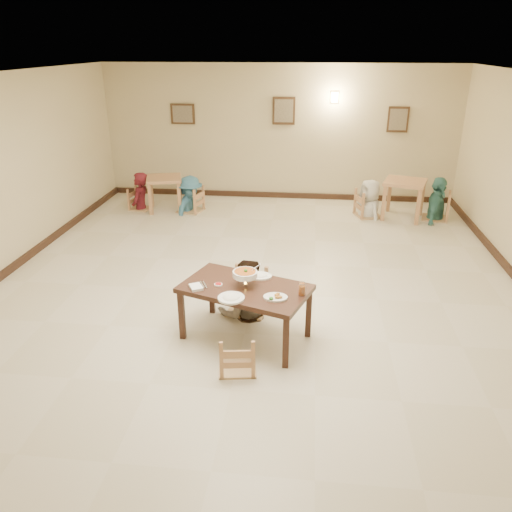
# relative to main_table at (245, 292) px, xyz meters

# --- Properties ---
(floor) EXTENTS (10.00, 10.00, 0.00)m
(floor) POSITION_rel_main_table_xyz_m (-0.02, 1.18, -0.62)
(floor) COLOR beige
(floor) RESTS_ON ground
(ceiling) EXTENTS (10.00, 10.00, 0.00)m
(ceiling) POSITION_rel_main_table_xyz_m (-0.02, 1.18, 2.38)
(ceiling) COLOR white
(ceiling) RESTS_ON wall_back
(wall_back) EXTENTS (10.00, 0.00, 10.00)m
(wall_back) POSITION_rel_main_table_xyz_m (-0.02, 6.18, 0.88)
(wall_back) COLOR beige
(wall_back) RESTS_ON floor
(baseboard_back) EXTENTS (8.00, 0.06, 0.12)m
(baseboard_back) POSITION_rel_main_table_xyz_m (-0.02, 6.15, -0.56)
(baseboard_back) COLOR #321F15
(baseboard_back) RESTS_ON floor
(baseboard_left) EXTENTS (0.06, 10.00, 0.12)m
(baseboard_left) POSITION_rel_main_table_xyz_m (-3.99, 1.18, -0.56)
(baseboard_left) COLOR #321F15
(baseboard_left) RESTS_ON floor
(picture_a) EXTENTS (0.55, 0.04, 0.45)m
(picture_a) POSITION_rel_main_table_xyz_m (-2.22, 6.14, 1.28)
(picture_a) COLOR #3E2819
(picture_a) RESTS_ON wall_back
(picture_b) EXTENTS (0.50, 0.04, 0.60)m
(picture_b) POSITION_rel_main_table_xyz_m (0.08, 6.14, 1.38)
(picture_b) COLOR #3E2819
(picture_b) RESTS_ON wall_back
(picture_c) EXTENTS (0.45, 0.04, 0.55)m
(picture_c) POSITION_rel_main_table_xyz_m (2.58, 6.14, 1.23)
(picture_c) COLOR #3E2819
(picture_c) RESTS_ON wall_back
(wall_sconce) EXTENTS (0.16, 0.05, 0.22)m
(wall_sconce) POSITION_rel_main_table_xyz_m (1.18, 6.14, 1.68)
(wall_sconce) COLOR #FFD88C
(wall_sconce) RESTS_ON wall_back
(main_table) EXTENTS (1.70, 1.30, 0.70)m
(main_table) POSITION_rel_main_table_xyz_m (0.00, 0.00, 0.00)
(main_table) COLOR #3E2218
(main_table) RESTS_ON floor
(chair_far) EXTENTS (0.51, 0.51, 1.08)m
(chair_far) POSITION_rel_main_table_xyz_m (-0.06, 0.67, -0.09)
(chair_far) COLOR tan
(chair_far) RESTS_ON floor
(chair_near) EXTENTS (0.42, 0.42, 0.88)m
(chair_near) POSITION_rel_main_table_xyz_m (-0.01, -0.66, -0.18)
(chair_near) COLOR tan
(chair_near) RESTS_ON floor
(main_diner) EXTENTS (0.87, 0.75, 1.57)m
(main_diner) POSITION_rel_main_table_xyz_m (-0.07, 0.59, 0.16)
(main_diner) COLOR gray
(main_diner) RESTS_ON floor
(curry_warmer) EXTENTS (0.33, 0.30, 0.27)m
(curry_warmer) POSITION_rel_main_table_xyz_m (-0.00, 0.02, 0.24)
(curry_warmer) COLOR silver
(curry_warmer) RESTS_ON main_table
(rice_plate_far) EXTENTS (0.32, 0.32, 0.07)m
(rice_plate_far) POSITION_rel_main_table_xyz_m (0.14, 0.28, 0.10)
(rice_plate_far) COLOR white
(rice_plate_far) RESTS_ON main_table
(rice_plate_near) EXTENTS (0.31, 0.31, 0.07)m
(rice_plate_near) POSITION_rel_main_table_xyz_m (-0.12, -0.33, 0.10)
(rice_plate_near) COLOR white
(rice_plate_near) RESTS_ON main_table
(fried_plate) EXTENTS (0.28, 0.28, 0.06)m
(fried_plate) POSITION_rel_main_table_xyz_m (0.38, -0.26, 0.10)
(fried_plate) COLOR white
(fried_plate) RESTS_ON main_table
(chili_dish) EXTENTS (0.10, 0.10, 0.02)m
(chili_dish) POSITION_rel_main_table_xyz_m (-0.33, -0.00, 0.09)
(chili_dish) COLOR white
(chili_dish) RESTS_ON main_table
(napkin_cutlery) EXTENTS (0.24, 0.29, 0.03)m
(napkin_cutlery) POSITION_rel_main_table_xyz_m (-0.57, -0.11, 0.10)
(napkin_cutlery) COLOR white
(napkin_cutlery) RESTS_ON main_table
(drink_glass) EXTENTS (0.08, 0.08, 0.16)m
(drink_glass) POSITION_rel_main_table_xyz_m (0.68, -0.14, 0.15)
(drink_glass) COLOR white
(drink_glass) RESTS_ON main_table
(bg_table_left) EXTENTS (0.90, 0.90, 0.73)m
(bg_table_left) POSITION_rel_main_table_xyz_m (-2.41, 4.94, -0.03)
(bg_table_left) COLOR tan
(bg_table_left) RESTS_ON floor
(bg_table_right) EXTENTS (0.99, 0.99, 0.80)m
(bg_table_right) POSITION_rel_main_table_xyz_m (2.67, 4.94, 0.03)
(bg_table_right) COLOR tan
(bg_table_right) RESTS_ON floor
(bg_chair_ll) EXTENTS (0.42, 0.42, 0.89)m
(bg_chair_ll) POSITION_rel_main_table_xyz_m (-2.97, 4.92, -0.18)
(bg_chair_ll) COLOR tan
(bg_chair_ll) RESTS_ON floor
(bg_chair_lr) EXTENTS (0.49, 0.49, 1.04)m
(bg_chair_lr) POSITION_rel_main_table_xyz_m (-1.85, 4.89, -0.11)
(bg_chair_lr) COLOR tan
(bg_chair_lr) RESTS_ON floor
(bg_chair_rl) EXTENTS (0.50, 0.50, 1.07)m
(bg_chair_rl) POSITION_rel_main_table_xyz_m (1.98, 4.98, -0.09)
(bg_chair_rl) COLOR tan
(bg_chair_rl) RESTS_ON floor
(bg_chair_rr) EXTENTS (0.51, 0.51, 1.08)m
(bg_chair_rr) POSITION_rel_main_table_xyz_m (3.35, 4.95, -0.09)
(bg_chair_rr) COLOR tan
(bg_chair_rr) RESTS_ON floor
(bg_diner_a) EXTENTS (0.42, 0.61, 1.64)m
(bg_diner_a) POSITION_rel_main_table_xyz_m (-2.97, 4.92, 0.19)
(bg_diner_a) COLOR #58141E
(bg_diner_a) RESTS_ON floor
(bg_diner_b) EXTENTS (0.79, 1.11, 1.56)m
(bg_diner_b) POSITION_rel_main_table_xyz_m (-1.85, 4.89, 0.15)
(bg_diner_b) COLOR teal
(bg_diner_b) RESTS_ON floor
(bg_diner_c) EXTENTS (0.79, 0.91, 1.58)m
(bg_diner_c) POSITION_rel_main_table_xyz_m (1.98, 4.98, 0.16)
(bg_diner_c) COLOR silver
(bg_diner_c) RESTS_ON floor
(bg_diner_d) EXTENTS (0.76, 1.12, 1.77)m
(bg_diner_d) POSITION_rel_main_table_xyz_m (3.35, 4.95, 0.26)
(bg_diner_d) COLOR teal
(bg_diner_d) RESTS_ON floor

